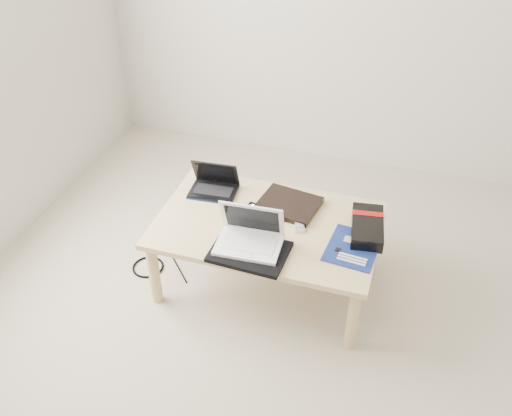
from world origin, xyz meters
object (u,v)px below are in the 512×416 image
(netbook, at_px, (214,185))
(white_laptop, at_px, (250,236))
(coffee_table, at_px, (267,230))
(gpu_box, at_px, (367,227))

(netbook, bearing_deg, white_laptop, -49.31)
(coffee_table, bearing_deg, netbook, 152.88)
(white_laptop, bearing_deg, gpu_box, 27.90)
(coffee_table, xyz_separation_m, gpu_box, (0.48, 0.08, 0.08))
(netbook, bearing_deg, gpu_box, -7.10)
(coffee_table, relative_size, gpu_box, 3.46)
(white_laptop, bearing_deg, coffee_table, 81.44)
(netbook, xyz_separation_m, gpu_box, (0.83, -0.10, -0.00))
(coffee_table, height_order, netbook, netbook)
(gpu_box, bearing_deg, netbook, 172.90)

